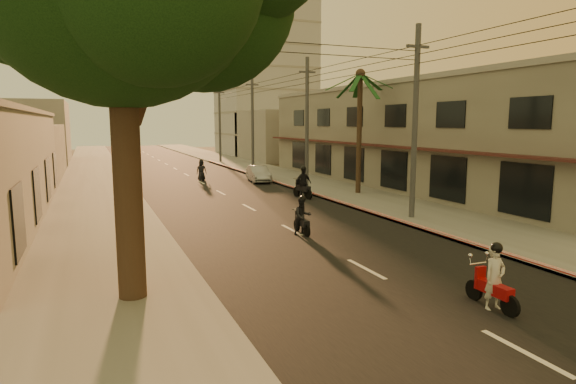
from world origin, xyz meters
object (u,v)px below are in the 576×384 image
scooter_mid_a (302,217)px  scooter_far_a (201,171)px  scooter_mid_b (303,184)px  scooter_red (494,280)px  palm_tree (360,81)px  parked_car (259,174)px

scooter_mid_a → scooter_far_a: (0.19, 20.04, 0.04)m
scooter_mid_a → scooter_mid_b: 9.59m
scooter_mid_b → scooter_far_a: size_ratio=1.15×
scooter_red → palm_tree: bearing=70.5°
scooter_red → scooter_far_a: scooter_far_a is taller
scooter_mid_b → scooter_far_a: scooter_mid_b is taller
scooter_red → parked_car: 26.80m
palm_tree → parked_car: bearing=113.6°
palm_tree → scooter_mid_a: bearing=-131.8°
palm_tree → scooter_mid_a: palm_tree is taller
scooter_red → parked_car: size_ratio=0.44×
scooter_far_a → parked_car: size_ratio=0.44×
scooter_red → scooter_mid_b: size_ratio=0.86×
scooter_mid_a → scooter_mid_b: bearing=68.1°
scooter_mid_b → palm_tree: bearing=-6.5°
scooter_mid_b → scooter_far_a: 11.93m
scooter_red → scooter_far_a: size_ratio=0.99×
palm_tree → scooter_mid_b: size_ratio=4.06×
palm_tree → parked_car: palm_tree is taller
scooter_red → scooter_mid_a: size_ratio=1.04×
palm_tree → scooter_red: bearing=-110.8°
scooter_far_a → parked_car: (3.91, -2.57, -0.14)m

